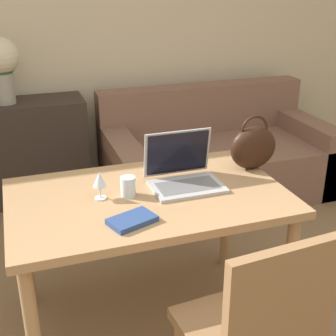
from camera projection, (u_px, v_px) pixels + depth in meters
wall_back at (79, 19)px, 3.68m from camera, size 10.00×0.06×2.70m
dining_table at (149, 211)px, 2.24m from camera, size 1.30×0.80×0.74m
chair at (256, 330)px, 1.69m from camera, size 0.47×0.47×0.93m
couch at (215, 158)px, 3.85m from camera, size 1.79×0.95×0.82m
laptop at (183, 170)px, 2.29m from camera, size 0.34×0.28×0.25m
drinking_glass at (128, 186)px, 2.17m from camera, size 0.07×0.07×0.09m
wine_glass at (100, 180)px, 2.12m from camera, size 0.06×0.06×0.13m
handbag at (253, 147)px, 2.44m from camera, size 0.26×0.12×0.29m
flower_vase at (0, 63)px, 3.33m from camera, size 0.27×0.27×0.48m
book at (132, 220)px, 1.95m from camera, size 0.22×0.18×0.02m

